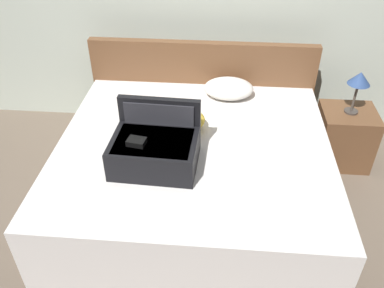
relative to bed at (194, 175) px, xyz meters
The scene contains 8 objects.
ground_plane 0.49m from the bed, 90.00° to the right, with size 12.00×12.00×0.00m, color #6B5B4C.
bed is the anchor object (origin of this frame).
headboard 0.95m from the bed, 90.00° to the left, with size 1.94×0.08×0.93m, color brown.
hard_case_large 0.52m from the bed, 135.06° to the right, with size 0.56×0.45×0.38m.
pillow_near_headboard 0.44m from the bed, 122.75° to the left, with size 0.40×0.27×0.16m, color gold.
pillow_center_head 0.81m from the bed, 71.43° to the left, with size 0.40×0.30×0.15m, color white.
nightstand 1.39m from the bed, 27.45° to the left, with size 0.44×0.40×0.49m, color brown.
table_lamp 1.47m from the bed, 27.45° to the left, with size 0.17×0.17×0.36m.
Camera 1 is at (0.18, -1.85, 2.22)m, focal length 37.71 mm.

